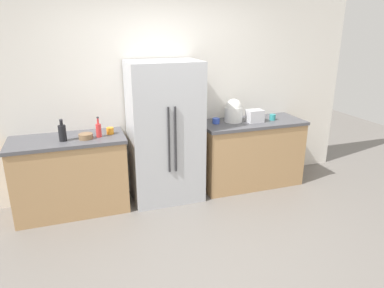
% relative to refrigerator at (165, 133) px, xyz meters
% --- Properties ---
extents(ground_plane, '(10.99, 10.99, 0.00)m').
position_rel_refrigerator_xyz_m(ground_plane, '(0.05, -1.35, -0.87)').
color(ground_plane, slate).
extents(kitchen_back_panel, '(5.49, 0.10, 2.93)m').
position_rel_refrigerator_xyz_m(kitchen_back_panel, '(0.05, 0.38, 0.59)').
color(kitchen_back_panel, silver).
rests_on(kitchen_back_panel, ground_plane).
extents(counter_left, '(1.29, 0.62, 0.91)m').
position_rel_refrigerator_xyz_m(counter_left, '(-1.15, 0.02, -0.42)').
color(counter_left, tan).
rests_on(counter_left, ground_plane).
extents(counter_right, '(1.41, 0.62, 0.91)m').
position_rel_refrigerator_xyz_m(counter_right, '(1.21, 0.02, -0.42)').
color(counter_right, tan).
rests_on(counter_right, ground_plane).
extents(refrigerator, '(0.87, 0.64, 1.75)m').
position_rel_refrigerator_xyz_m(refrigerator, '(0.00, 0.00, 0.00)').
color(refrigerator, '#B2B5BA').
rests_on(refrigerator, ground_plane).
extents(toaster, '(0.21, 0.16, 0.16)m').
position_rel_refrigerator_xyz_m(toaster, '(1.23, -0.02, 0.12)').
color(toaster, silver).
rests_on(toaster, counter_right).
extents(rice_cooker, '(0.24, 0.24, 0.31)m').
position_rel_refrigerator_xyz_m(rice_cooker, '(0.97, 0.08, 0.18)').
color(rice_cooker, white).
rests_on(rice_cooker, counter_right).
extents(bottle_a, '(0.08, 0.08, 0.25)m').
position_rel_refrigerator_xyz_m(bottle_a, '(-1.19, -0.06, 0.13)').
color(bottle_a, black).
rests_on(bottle_a, counter_left).
extents(bottle_b, '(0.06, 0.06, 0.24)m').
position_rel_refrigerator_xyz_m(bottle_b, '(-0.80, -0.04, 0.12)').
color(bottle_b, red).
rests_on(bottle_b, counter_left).
extents(cup_a, '(0.10, 0.10, 0.07)m').
position_rel_refrigerator_xyz_m(cup_a, '(0.71, 0.07, 0.07)').
color(cup_a, blue).
rests_on(cup_a, counter_right).
extents(cup_b, '(0.08, 0.08, 0.08)m').
position_rel_refrigerator_xyz_m(cup_b, '(-0.66, 0.04, 0.08)').
color(cup_b, orange).
rests_on(cup_b, counter_left).
extents(cup_c, '(0.08, 0.08, 0.08)m').
position_rel_refrigerator_xyz_m(cup_c, '(1.51, -0.02, 0.08)').
color(cup_c, teal).
rests_on(cup_c, counter_right).
extents(bowl_a, '(0.16, 0.16, 0.06)m').
position_rel_refrigerator_xyz_m(bowl_a, '(-0.95, -0.07, 0.07)').
color(bowl_a, brown).
rests_on(bowl_a, counter_left).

